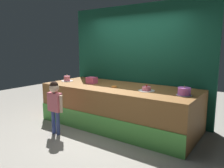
% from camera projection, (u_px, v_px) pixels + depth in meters
% --- Properties ---
extents(ground_plane, '(12.00, 12.00, 0.00)m').
position_uv_depth(ground_plane, '(99.00, 135.00, 4.40)').
color(ground_plane, gray).
extents(stage_platform, '(3.41, 1.38, 0.88)m').
position_uv_depth(stage_platform, '(118.00, 106.00, 4.87)').
color(stage_platform, brown).
rests_on(stage_platform, ground_plane).
extents(curtain_backdrop, '(3.68, 0.08, 2.71)m').
position_uv_depth(curtain_backdrop, '(136.00, 62.00, 5.35)').
color(curtain_backdrop, '#144C38').
rests_on(curtain_backdrop, ground_plane).
extents(child_figure, '(0.42, 0.19, 1.08)m').
position_uv_depth(child_figure, '(55.00, 100.00, 4.33)').
color(child_figure, '#3F4C8C').
rests_on(child_figure, ground_plane).
extents(pink_box, '(0.23, 0.20, 0.15)m').
position_uv_depth(pink_box, '(92.00, 80.00, 5.17)').
color(pink_box, '#E6588A').
rests_on(pink_box, stage_platform).
extents(donut, '(0.12, 0.12, 0.04)m').
position_uv_depth(donut, '(114.00, 87.00, 4.67)').
color(donut, orange).
rests_on(donut, stage_platform).
extents(cake_left, '(0.29, 0.29, 0.18)m').
position_uv_depth(cake_left, '(67.00, 79.00, 5.50)').
color(cake_left, white).
rests_on(cake_left, stage_platform).
extents(cake_center, '(0.32, 0.32, 0.12)m').
position_uv_depth(cake_center, '(146.00, 89.00, 4.30)').
color(cake_center, white).
rests_on(cake_center, stage_platform).
extents(cake_right, '(0.28, 0.28, 0.19)m').
position_uv_depth(cake_right, '(184.00, 92.00, 3.91)').
color(cake_right, silver).
rests_on(cake_right, stage_platform).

